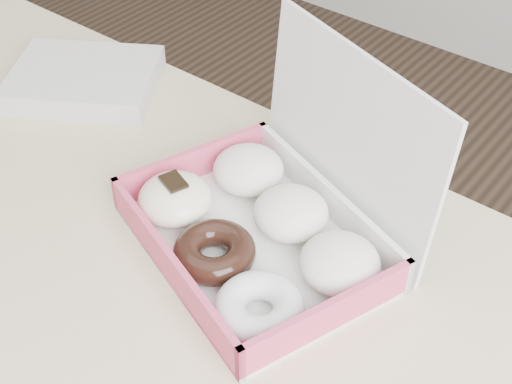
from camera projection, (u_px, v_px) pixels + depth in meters
The scene contains 3 objects.
table at pixel (53, 273), 0.97m from camera, with size 1.20×0.80×0.75m.
donut_box at pixel (265, 220), 0.88m from camera, with size 0.39×0.36×0.23m.
newspapers at pixel (84, 80), 1.15m from camera, with size 0.23×0.18×0.04m, color silver.
Camera 1 is at (0.62, -0.34, 1.39)m, focal length 50.00 mm.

